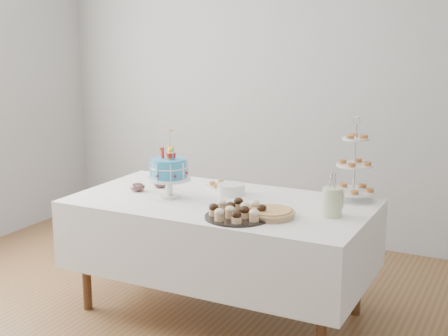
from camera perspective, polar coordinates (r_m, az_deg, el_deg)
The scene contains 12 objects.
floor at distance 4.06m, azimuth -2.32°, elevation -14.57°, with size 5.00×5.00×0.00m, color brown.
walls at distance 3.65m, azimuth -2.50°, elevation 4.68°, with size 5.04×4.04×2.70m.
table at distance 4.09m, azimuth -0.32°, elevation -6.07°, with size 1.92×1.02×0.77m.
birthday_cake at distance 4.09m, azimuth -5.04°, elevation -1.06°, with size 0.29×0.29×0.44m.
cupcake_tray at distance 3.65m, azimuth 1.25°, elevation -3.93°, with size 0.39×0.39×0.09m.
pie at distance 3.68m, azimuth 4.31°, elevation -4.11°, with size 0.29×0.29×0.05m.
tiered_stand at distance 4.07m, azimuth 11.85°, elevation 0.22°, with size 0.28×0.28×0.55m.
plate_stack at distance 4.17m, azimuth 0.66°, elevation -1.96°, with size 0.18×0.18×0.07m.
pastry_plate at distance 4.37m, azimuth -0.22°, elevation -1.57°, with size 0.23×0.23×0.03m.
jam_bowl_a at distance 4.29m, azimuth -7.90°, elevation -1.76°, with size 0.10×0.10×0.06m.
jam_bowl_b at distance 4.37m, azimuth -5.87°, elevation -1.46°, with size 0.09×0.09×0.06m.
utensil_pitcher at distance 3.72m, azimuth 9.87°, elevation -2.98°, with size 0.12×0.12×0.26m.
Camera 1 is at (1.77, -3.15, 1.84)m, focal length 50.00 mm.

